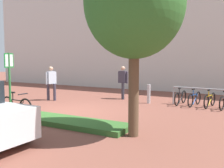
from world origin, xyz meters
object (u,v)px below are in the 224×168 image
object	(u,v)px
person_casual_tan	(51,81)
bike_rack_cluster	(202,99)
person_suited_dark	(123,80)
tree_sidewalk	(134,4)
bike_at_sign	(16,105)
parking_sign_post	(9,75)
bollard_steel	(149,94)

from	to	relation	value
person_casual_tan	bike_rack_cluster	bearing A→B (deg)	15.35
person_suited_dark	person_casual_tan	bearing A→B (deg)	-143.75
bike_rack_cluster	person_casual_tan	world-z (taller)	person_casual_tan
tree_sidewalk	bike_rack_cluster	xyz separation A→B (m)	(0.80, 5.50, -3.17)
bike_at_sign	bike_rack_cluster	world-z (taller)	bike_at_sign
person_casual_tan	person_suited_dark	distance (m)	3.67
parking_sign_post	bike_rack_cluster	bearing A→B (deg)	42.42
bike_at_sign	person_suited_dark	bearing A→B (deg)	71.91
parking_sign_post	bollard_steel	bearing A→B (deg)	55.03
tree_sidewalk	parking_sign_post	xyz separation A→B (m)	(-5.06, 0.14, -2.00)
bike_rack_cluster	person_casual_tan	distance (m)	7.27
person_casual_tan	person_suited_dark	bearing A→B (deg)	36.25
tree_sidewalk	person_casual_tan	size ratio (longest dim) A/B	2.90
bollard_steel	person_casual_tan	xyz separation A→B (m)	(-4.63, -1.57, 0.53)
bollard_steel	person_suited_dark	distance (m)	1.85
bike_rack_cluster	person_casual_tan	xyz separation A→B (m)	(-6.99, -1.92, 0.64)
tree_sidewalk	bollard_steel	distance (m)	6.20
tree_sidewalk	parking_sign_post	size ratio (longest dim) A/B	2.16
parking_sign_post	bike_at_sign	size ratio (longest dim) A/B	1.38
tree_sidewalk	parking_sign_post	distance (m)	5.44
tree_sidewalk	parking_sign_post	world-z (taller)	tree_sidewalk
bike_at_sign	parking_sign_post	bearing A→B (deg)	-108.00
bollard_steel	parking_sign_post	bearing A→B (deg)	-124.97
tree_sidewalk	bike_rack_cluster	world-z (taller)	tree_sidewalk
parking_sign_post	tree_sidewalk	bearing A→B (deg)	-1.64
bike_at_sign	bike_rack_cluster	size ratio (longest dim) A/B	0.63
parking_sign_post	bollard_steel	world-z (taller)	parking_sign_post
parking_sign_post	person_suited_dark	distance (m)	5.92
bollard_steel	tree_sidewalk	bearing A→B (deg)	-73.18
person_suited_dark	bike_rack_cluster	bearing A→B (deg)	-3.57
tree_sidewalk	bike_at_sign	world-z (taller)	tree_sidewalk
bike_at_sign	person_casual_tan	xyz separation A→B (m)	(-1.20, 3.23, 0.63)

